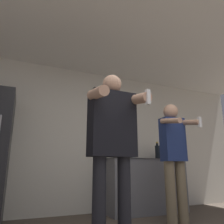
% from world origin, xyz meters
% --- Properties ---
extents(wall_back, '(7.00, 0.06, 2.55)m').
position_xyz_m(wall_back, '(0.00, 2.73, 1.27)').
color(wall_back, beige).
rests_on(wall_back, ground_plane).
extents(ceiling_slab, '(7.00, 3.22, 0.05)m').
position_xyz_m(ceiling_slab, '(0.00, 1.35, 2.57)').
color(ceiling_slab, silver).
rests_on(ceiling_slab, wall_back).
extents(counter, '(1.43, 0.62, 0.90)m').
position_xyz_m(counter, '(1.00, 2.41, 0.45)').
color(counter, slate).
rests_on(counter, ground_plane).
extents(bottle_red_label, '(0.09, 0.09, 0.33)m').
position_xyz_m(bottle_red_label, '(1.34, 2.45, 1.05)').
color(bottle_red_label, black).
rests_on(bottle_red_label, counter).
extents(bottle_brown_liquor, '(0.09, 0.09, 0.24)m').
position_xyz_m(bottle_brown_liquor, '(0.80, 2.45, 1.00)').
color(bottle_brown_liquor, silver).
rests_on(bottle_brown_liquor, counter).
extents(bottle_tall_gin, '(0.07, 0.07, 0.26)m').
position_xyz_m(bottle_tall_gin, '(0.70, 2.45, 1.01)').
color(bottle_tall_gin, maroon).
rests_on(bottle_tall_gin, counter).
extents(person_woman_foreground, '(0.54, 0.44, 1.68)m').
position_xyz_m(person_woman_foreground, '(-0.29, 0.82, 1.01)').
color(person_woman_foreground, black).
rests_on(person_woman_foreground, ground_plane).
extents(person_man_side, '(0.41, 0.55, 1.68)m').
position_xyz_m(person_man_side, '(0.95, 1.49, 0.94)').
color(person_man_side, '#75664C').
rests_on(person_man_side, ground_plane).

